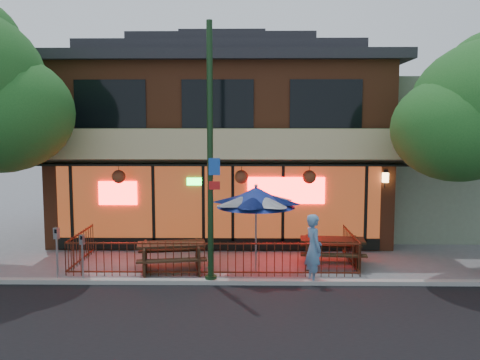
% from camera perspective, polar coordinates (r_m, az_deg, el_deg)
% --- Properties ---
extents(ground, '(80.00, 80.00, 0.00)m').
position_cam_1_polar(ground, '(14.55, -3.17, -10.97)').
color(ground, gray).
rests_on(ground, ground).
extents(curb, '(80.00, 0.25, 0.12)m').
position_cam_1_polar(curb, '(14.06, -3.31, -11.34)').
color(curb, '#999993').
rests_on(curb, ground).
extents(restaurant_building, '(12.96, 9.49, 8.05)m').
position_cam_1_polar(restaurant_building, '(21.01, -1.88, 5.72)').
color(restaurant_building, brown).
rests_on(restaurant_building, ground).
extents(neighbor_building, '(6.00, 7.00, 6.00)m').
position_cam_1_polar(neighbor_building, '(23.05, 21.18, 2.54)').
color(neighbor_building, gray).
rests_on(neighbor_building, ground).
extents(patio_fence, '(8.44, 2.62, 1.00)m').
position_cam_1_polar(patio_fence, '(14.87, -3.05, -8.08)').
color(patio_fence, '#4D1E10').
rests_on(patio_fence, ground).
extents(street_light, '(0.43, 0.32, 7.00)m').
position_cam_1_polar(street_light, '(13.56, -3.36, 1.34)').
color(street_light, '#163117').
rests_on(street_light, ground).
extents(picnic_table_left, '(2.20, 1.82, 0.85)m').
position_cam_1_polar(picnic_table_left, '(15.21, -7.69, -8.09)').
color(picnic_table_left, '#342013').
rests_on(picnic_table_left, ground).
extents(picnic_table_right, '(2.08, 1.67, 0.83)m').
position_cam_1_polar(picnic_table_right, '(15.94, 10.32, -7.51)').
color(picnic_table_right, black).
rests_on(picnic_table_right, ground).
extents(patio_umbrella, '(2.27, 2.27, 2.59)m').
position_cam_1_polar(patio_umbrella, '(14.72, 1.81, -1.93)').
color(patio_umbrella, gray).
rests_on(patio_umbrella, ground).
extents(pedestrian, '(0.62, 0.79, 1.90)m').
position_cam_1_polar(pedestrian, '(14.05, 8.26, -7.64)').
color(pedestrian, '#5A88B4').
rests_on(pedestrian, ground).
extents(parking_meter_near, '(0.15, 0.13, 1.33)m').
position_cam_1_polar(parking_meter_near, '(14.60, -17.29, -7.52)').
color(parking_meter_near, gray).
rests_on(parking_meter_near, ground).
extents(parking_meter_far, '(0.17, 0.16, 1.52)m').
position_cam_1_polar(parking_meter_far, '(14.80, -19.87, -6.92)').
color(parking_meter_far, '#9A9DA2').
rests_on(parking_meter_far, ground).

